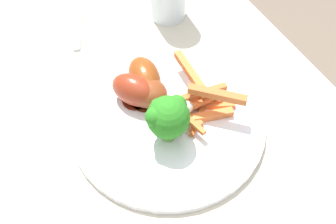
{
  "coord_description": "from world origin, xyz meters",
  "views": [
    {
      "loc": [
        -0.3,
        0.11,
        1.23
      ],
      "look_at": [
        0.04,
        -0.06,
        0.74
      ],
      "focal_mm": 44.96,
      "sensor_mm": 36.0,
      "label": 1
    }
  ],
  "objects": [
    {
      "name": "chicken_drumstick_far",
      "position": [
        0.11,
        -0.06,
        0.74
      ],
      "size": [
        0.13,
        0.06,
        0.05
      ],
      "color": "#5D240C",
      "rests_on": "dinner_plate"
    },
    {
      "name": "broccoli_floret_middle",
      "position": [
        0.01,
        -0.04,
        0.76
      ],
      "size": [
        0.04,
        0.05,
        0.06
      ],
      "color": "#7BAF5E",
      "rests_on": "dinner_plate"
    },
    {
      "name": "carrot_fries_pile",
      "position": [
        0.04,
        -0.11,
        0.74
      ],
      "size": [
        0.15,
        0.11,
        0.05
      ],
      "color": "orange",
      "rests_on": "dinner_plate"
    },
    {
      "name": "chicken_drumstick_near",
      "position": [
        0.09,
        -0.03,
        0.75
      ],
      "size": [
        0.12,
        0.09,
        0.05
      ],
      "color": "maroon",
      "rests_on": "dinner_plate"
    },
    {
      "name": "fork",
      "position": [
        0.34,
        -0.02,
        0.71
      ],
      "size": [
        0.18,
        0.08,
        0.0
      ],
      "primitive_type": "cube",
      "rotation": [
        0.0,
        0.0,
        2.76
      ],
      "color": "silver",
      "rests_on": "dining_table"
    },
    {
      "name": "dining_table",
      "position": [
        0.0,
        0.0,
        0.59
      ],
      "size": [
        0.98,
        0.68,
        0.71
      ],
      "color": "beige",
      "rests_on": "ground_plane"
    },
    {
      "name": "dinner_plate",
      "position": [
        0.04,
        -0.06,
        0.71
      ],
      "size": [
        0.3,
        0.3,
        0.01
      ],
      "primitive_type": "cylinder",
      "color": "white",
      "rests_on": "dining_table"
    },
    {
      "name": "chicken_drumstick_extra",
      "position": [
        0.08,
        -0.05,
        0.74
      ],
      "size": [
        0.11,
        0.1,
        0.04
      ],
      "color": "#592311",
      "rests_on": "dinner_plate"
    },
    {
      "name": "broccoli_floret_front",
      "position": [
        0.01,
        -0.05,
        0.77
      ],
      "size": [
        0.06,
        0.07,
        0.08
      ],
      "color": "#76B54C",
      "rests_on": "dinner_plate"
    }
  ]
}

